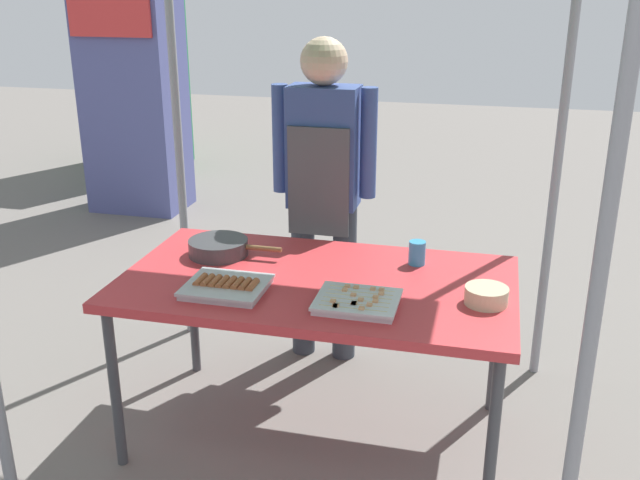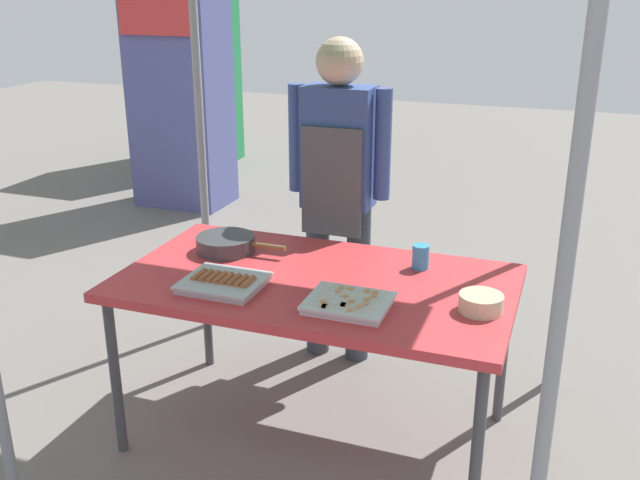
% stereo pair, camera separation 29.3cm
% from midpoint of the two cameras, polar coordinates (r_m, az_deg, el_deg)
% --- Properties ---
extents(ground_plane, '(18.00, 18.00, 0.00)m').
position_cam_midpoint_polar(ground_plane, '(3.31, -2.84, -15.13)').
color(ground_plane, '#66605B').
extents(stall_table, '(1.60, 0.90, 0.75)m').
position_cam_midpoint_polar(stall_table, '(2.96, -3.07, -4.06)').
color(stall_table, '#C63338').
rests_on(stall_table, ground).
extents(tray_grilled_sausages, '(0.31, 0.28, 0.05)m').
position_cam_midpoint_polar(tray_grilled_sausages, '(2.86, -10.34, -3.69)').
color(tray_grilled_sausages, '#ADADB2').
rests_on(tray_grilled_sausages, stall_table).
extents(tray_meat_skewers, '(0.31, 0.26, 0.04)m').
position_cam_midpoint_polar(tray_meat_skewers, '(2.70, -0.13, -4.97)').
color(tray_meat_skewers, silver).
rests_on(tray_meat_skewers, stall_table).
extents(cooking_wok, '(0.42, 0.26, 0.07)m').
position_cam_midpoint_polar(cooking_wok, '(3.23, -10.59, -0.57)').
color(cooking_wok, '#38383A').
rests_on(cooking_wok, stall_table).
extents(condiment_bowl, '(0.16, 0.16, 0.07)m').
position_cam_midpoint_polar(condiment_bowl, '(2.75, 10.07, -4.42)').
color(condiment_bowl, '#BFB28C').
rests_on(condiment_bowl, stall_table).
extents(drink_cup_near_edge, '(0.07, 0.07, 0.10)m').
position_cam_midpoint_polar(drink_cup_near_edge, '(3.08, 5.00, -1.07)').
color(drink_cup_near_edge, '#338CBF').
rests_on(drink_cup_near_edge, stall_table).
extents(vendor_woman, '(0.52, 0.23, 1.65)m').
position_cam_midpoint_polar(vendor_woman, '(3.56, -2.08, 4.99)').
color(vendor_woman, '#333842').
rests_on(vendor_woman, ground).
extents(neighbor_stall_left, '(0.89, 0.77, 2.04)m').
position_cam_midpoint_polar(neighbor_stall_left, '(7.88, -15.54, 12.96)').
color(neighbor_stall_left, '#237F47').
rests_on(neighbor_stall_left, ground).
extents(neighbor_stall_right, '(0.77, 0.57, 2.06)m').
position_cam_midpoint_polar(neighbor_stall_right, '(6.35, -15.87, 11.47)').
color(neighbor_stall_right, '#4C518C').
rests_on(neighbor_stall_right, ground).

